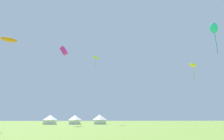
% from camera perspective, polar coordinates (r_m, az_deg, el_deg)
% --- Properties ---
extents(kite_lime_parafoil, '(3.31, 3.44, 23.89)m').
position_cam_1_polar(kite_lime_parafoil, '(68.02, -4.99, 3.79)').
color(kite_lime_parafoil, '#99DB2D').
rests_on(kite_lime_parafoil, ground).
extents(kite_magenta_box, '(3.43, 2.76, 24.95)m').
position_cam_1_polar(kite_magenta_box, '(63.55, -14.54, 5.75)').
color(kite_magenta_box, '#E02DA3').
rests_on(kite_magenta_box, ground).
extents(kite_cyan_parafoil, '(3.92, 3.91, 17.57)m').
position_cam_1_polar(kite_cyan_parafoil, '(37.54, 28.79, 11.12)').
color(kite_cyan_parafoil, '#1EB7CC').
rests_on(kite_cyan_parafoil, ground).
extents(kite_orange_parafoil, '(3.87, 3.27, 17.15)m').
position_cam_1_polar(kite_orange_parafoil, '(41.90, -29.08, 8.12)').
color(kite_orange_parafoil, orange).
rests_on(kite_orange_parafoil, ground).
extents(kite_yellow_parafoil, '(3.42, 2.91, 15.98)m').
position_cam_1_polar(kite_yellow_parafoil, '(53.69, 23.56, 1.37)').
color(kite_yellow_parafoil, yellow).
rests_on(kite_yellow_parafoil, ground).
extents(festival_tent_center, '(4.47, 4.47, 2.90)m').
position_cam_1_polar(festival_tent_center, '(63.38, -18.42, -14.11)').
color(festival_tent_center, white).
rests_on(festival_tent_center, ground).
extents(festival_tent_right, '(4.39, 4.39, 2.85)m').
position_cam_1_polar(festival_tent_right, '(62.41, -11.28, -14.59)').
color(festival_tent_right, white).
rests_on(festival_tent_right, ground).
extents(festival_tent_left, '(4.66, 4.66, 3.03)m').
position_cam_1_polar(festival_tent_left, '(62.39, -3.77, -14.75)').
color(festival_tent_left, white).
rests_on(festival_tent_left, ground).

